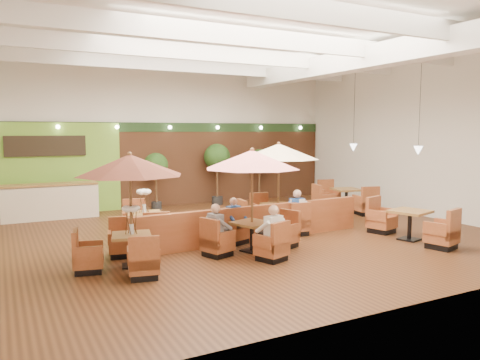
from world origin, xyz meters
TOP-DOWN VIEW (x-y plane):
  - room at (0.25, 1.22)m, footprint 14.04×14.00m
  - service_counter at (-4.40, 5.10)m, footprint 3.00×0.75m
  - booth_divider at (0.10, -0.78)m, footprint 6.87×0.54m
  - table_0 at (-3.47, -1.61)m, footprint 2.39×2.51m
  - table_1 at (-0.51, -1.68)m, footprint 2.60×2.60m
  - table_2 at (1.42, 0.29)m, footprint 2.48×2.57m
  - table_3 at (-2.52, 0.55)m, footprint 1.04×2.71m
  - table_4 at (3.81, -2.58)m, footprint 1.13×2.86m
  - table_5 at (5.10, 1.86)m, footprint 1.97×2.85m
  - topiary_0 at (-0.71, 5.30)m, footprint 0.91×0.91m
  - topiary_1 at (1.78, 5.30)m, footprint 1.04×1.04m
  - topiary_2 at (3.71, 5.30)m, footprint 0.93×0.93m
  - diner_0 at (-0.51, -2.60)m, footprint 0.44×0.39m
  - diner_1 at (-0.51, -0.76)m, footprint 0.39×0.34m
  - diner_2 at (-1.43, -1.68)m, footprint 0.35×0.41m
  - diner_3 at (1.48, -0.65)m, footprint 0.45×0.40m
  - diner_4 at (1.48, -0.65)m, footprint 0.45×0.40m

SIDE VIEW (x-z plane):
  - table_5 at x=5.10m, z-range -0.13..0.90m
  - table_4 at x=3.81m, z-range -0.12..0.90m
  - booth_divider at x=0.10m, z-range 0.00..0.95m
  - table_3 at x=-2.52m, z-range -0.28..1.27m
  - service_counter at x=-4.40m, z-range -0.01..1.17m
  - diner_1 at x=-0.51m, z-range 0.37..1.10m
  - diner_2 at x=-1.43m, z-range 0.36..1.14m
  - diner_0 at x=-0.51m, z-range 0.36..1.17m
  - diner_4 at x=1.48m, z-range 0.36..1.18m
  - diner_3 at x=1.48m, z-range 0.36..1.18m
  - topiary_0 at x=-0.71m, z-range 0.52..2.62m
  - topiary_2 at x=3.71m, z-range 0.53..2.70m
  - table_1 at x=-0.51m, z-range 0.46..2.98m
  - table_0 at x=-3.47m, z-range 0.53..3.01m
  - topiary_1 at x=1.78m, z-range 0.59..3.00m
  - table_2 at x=1.42m, z-range 0.57..3.16m
  - room at x=0.25m, z-range 0.87..6.39m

